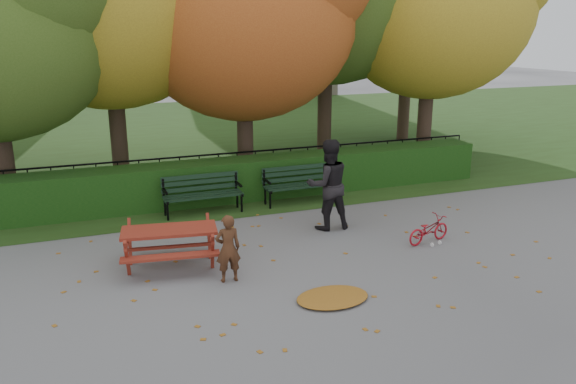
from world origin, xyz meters
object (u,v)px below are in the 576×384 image
object	(u,v)px
bench_left	(202,191)
picnic_table	(170,237)
adult	(328,185)
child	(228,248)
bench_right	(299,181)
tree_c	(257,0)
bicycle	(429,230)

from	to	relation	value
bench_left	picnic_table	world-z (taller)	bench_left
adult	child	bearing A→B (deg)	36.94
bench_left	bench_right	distance (m)	2.40
tree_c	bench_right	bearing A→B (deg)	-83.30
bench_left	bench_right	bearing A→B (deg)	0.00
child	picnic_table	bearing A→B (deg)	-48.63
tree_c	picnic_table	world-z (taller)	tree_c
bench_left	adult	world-z (taller)	adult
bench_right	adult	xyz separation A→B (m)	(-0.16, -1.99, 0.44)
picnic_table	bicycle	world-z (taller)	picnic_table
tree_c	child	xyz separation A→B (m)	(-2.55, -6.05, -4.24)
bench_right	picnic_table	bearing A→B (deg)	-142.05
tree_c	bicycle	xyz separation A→B (m)	(1.61, -5.74, -4.55)
picnic_table	child	xyz separation A→B (m)	(0.80, -0.97, 0.04)
bench_left	adult	size ratio (longest dim) A/B	0.94
bench_right	picnic_table	xyz separation A→B (m)	(-3.61, -2.82, 0.03)
child	bicycle	size ratio (longest dim) A/B	1.13
tree_c	adult	world-z (taller)	tree_c
tree_c	picnic_table	distance (m)	7.44
bench_left	picnic_table	xyz separation A→B (m)	(-1.21, -2.82, 0.03)
adult	bench_right	bearing A→B (deg)	-91.87
tree_c	bench_left	world-z (taller)	tree_c
bench_right	adult	bearing A→B (deg)	-94.67
bench_right	picnic_table	distance (m)	4.58
bench_right	child	bearing A→B (deg)	-126.58
child	adult	distance (m)	3.23
tree_c	picnic_table	xyz separation A→B (m)	(-3.35, -5.08, -4.28)
tree_c	adult	size ratio (longest dim) A/B	4.16
child	adult	world-z (taller)	adult
tree_c	adult	xyz separation A→B (m)	(0.10, -4.25, -3.86)
tree_c	bench_left	bearing A→B (deg)	-133.36
picnic_table	bicycle	size ratio (longest dim) A/B	1.77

